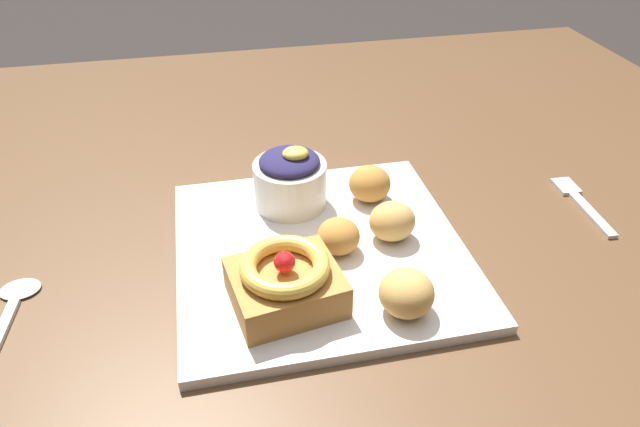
{
  "coord_description": "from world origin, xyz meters",
  "views": [
    {
      "loc": [
        -0.1,
        -0.57,
        1.13
      ],
      "look_at": [
        0.0,
        -0.08,
        0.77
      ],
      "focal_mm": 32.3,
      "sensor_mm": 36.0,
      "label": 1
    }
  ],
  "objects_px": {
    "cake_slice": "(285,282)",
    "fritter_extra": "(338,236)",
    "berry_ramekin": "(290,179)",
    "fritter_front": "(392,221)",
    "fork": "(580,201)",
    "spoon": "(12,308)",
    "fritter_middle": "(406,293)",
    "front_plate": "(324,249)",
    "fritter_back": "(370,184)"
  },
  "relations": [
    {
      "from": "berry_ramekin",
      "to": "fritter_extra",
      "type": "height_order",
      "value": "berry_ramekin"
    },
    {
      "from": "front_plate",
      "to": "fritter_back",
      "type": "bearing_deg",
      "value": 46.65
    },
    {
      "from": "spoon",
      "to": "fritter_middle",
      "type": "bearing_deg",
      "value": -98.85
    },
    {
      "from": "spoon",
      "to": "cake_slice",
      "type": "bearing_deg",
      "value": -97.18
    },
    {
      "from": "berry_ramekin",
      "to": "spoon",
      "type": "distance_m",
      "value": 0.31
    },
    {
      "from": "berry_ramekin",
      "to": "fritter_front",
      "type": "bearing_deg",
      "value": -42.48
    },
    {
      "from": "spoon",
      "to": "front_plate",
      "type": "bearing_deg",
      "value": -81.19
    },
    {
      "from": "fritter_front",
      "to": "fritter_extra",
      "type": "xyz_separation_m",
      "value": [
        -0.06,
        -0.01,
        -0.0
      ]
    },
    {
      "from": "cake_slice",
      "to": "fritter_front",
      "type": "height_order",
      "value": "cake_slice"
    },
    {
      "from": "berry_ramekin",
      "to": "fritter_extra",
      "type": "bearing_deg",
      "value": -70.73
    },
    {
      "from": "berry_ramekin",
      "to": "fritter_front",
      "type": "height_order",
      "value": "berry_ramekin"
    },
    {
      "from": "fritter_middle",
      "to": "fritter_front",
      "type": "bearing_deg",
      "value": 78.87
    },
    {
      "from": "fritter_front",
      "to": "spoon",
      "type": "xyz_separation_m",
      "value": [
        -0.39,
        -0.02,
        -0.03
      ]
    },
    {
      "from": "fritter_back",
      "to": "fritter_extra",
      "type": "distance_m",
      "value": 0.11
    },
    {
      "from": "fritter_extra",
      "to": "fork",
      "type": "distance_m",
      "value": 0.32
    },
    {
      "from": "cake_slice",
      "to": "fritter_extra",
      "type": "height_order",
      "value": "cake_slice"
    },
    {
      "from": "fritter_extra",
      "to": "spoon",
      "type": "xyz_separation_m",
      "value": [
        -0.33,
        -0.01,
        -0.03
      ]
    },
    {
      "from": "berry_ramekin",
      "to": "fork",
      "type": "xyz_separation_m",
      "value": [
        0.35,
        -0.06,
        -0.04
      ]
    },
    {
      "from": "fritter_middle",
      "to": "fritter_extra",
      "type": "distance_m",
      "value": 0.11
    },
    {
      "from": "fritter_back",
      "to": "cake_slice",
      "type": "bearing_deg",
      "value": -129.31
    },
    {
      "from": "cake_slice",
      "to": "fritter_middle",
      "type": "distance_m",
      "value": 0.11
    },
    {
      "from": "fork",
      "to": "fritter_middle",
      "type": "bearing_deg",
      "value": 120.47
    },
    {
      "from": "spoon",
      "to": "fritter_front",
      "type": "bearing_deg",
      "value": -82.15
    },
    {
      "from": "fritter_back",
      "to": "spoon",
      "type": "distance_m",
      "value": 0.4
    },
    {
      "from": "cake_slice",
      "to": "fritter_front",
      "type": "distance_m",
      "value": 0.15
    },
    {
      "from": "fritter_front",
      "to": "fork",
      "type": "xyz_separation_m",
      "value": [
        0.25,
        0.03,
        -0.03
      ]
    },
    {
      "from": "front_plate",
      "to": "fritter_middle",
      "type": "relative_size",
      "value": 5.81
    },
    {
      "from": "berry_ramekin",
      "to": "cake_slice",
      "type": "bearing_deg",
      "value": -101.16
    },
    {
      "from": "berry_ramekin",
      "to": "fritter_middle",
      "type": "relative_size",
      "value": 1.62
    },
    {
      "from": "berry_ramekin",
      "to": "fritter_front",
      "type": "relative_size",
      "value": 1.69
    },
    {
      "from": "cake_slice",
      "to": "fritter_extra",
      "type": "distance_m",
      "value": 0.09
    },
    {
      "from": "front_plate",
      "to": "fork",
      "type": "bearing_deg",
      "value": 5.28
    },
    {
      "from": "cake_slice",
      "to": "berry_ramekin",
      "type": "bearing_deg",
      "value": 78.84
    },
    {
      "from": "fritter_back",
      "to": "fork",
      "type": "bearing_deg",
      "value": -10.22
    },
    {
      "from": "cake_slice",
      "to": "spoon",
      "type": "xyz_separation_m",
      "value": [
        -0.26,
        0.06,
        -0.04
      ]
    },
    {
      "from": "fritter_extra",
      "to": "spoon",
      "type": "relative_size",
      "value": 0.36
    },
    {
      "from": "front_plate",
      "to": "fritter_extra",
      "type": "height_order",
      "value": "fritter_extra"
    },
    {
      "from": "fritter_back",
      "to": "fritter_extra",
      "type": "bearing_deg",
      "value": -123.85
    },
    {
      "from": "fritter_back",
      "to": "spoon",
      "type": "xyz_separation_m",
      "value": [
        -0.39,
        -0.1,
        -0.03
      ]
    },
    {
      "from": "fritter_front",
      "to": "fork",
      "type": "bearing_deg",
      "value": 7.16
    },
    {
      "from": "cake_slice",
      "to": "fritter_middle",
      "type": "relative_size",
      "value": 2.15
    },
    {
      "from": "fritter_front",
      "to": "fritter_extra",
      "type": "bearing_deg",
      "value": -170.68
    },
    {
      "from": "berry_ramekin",
      "to": "fritter_back",
      "type": "xyz_separation_m",
      "value": [
        0.09,
        -0.01,
        -0.01
      ]
    },
    {
      "from": "berry_ramekin",
      "to": "fork",
      "type": "distance_m",
      "value": 0.36
    },
    {
      "from": "fritter_back",
      "to": "fritter_extra",
      "type": "xyz_separation_m",
      "value": [
        -0.06,
        -0.09,
        -0.0
      ]
    },
    {
      "from": "berry_ramekin",
      "to": "fritter_back",
      "type": "relative_size",
      "value": 1.72
    },
    {
      "from": "fritter_extra",
      "to": "spoon",
      "type": "height_order",
      "value": "fritter_extra"
    },
    {
      "from": "fritter_front",
      "to": "fritter_middle",
      "type": "relative_size",
      "value": 0.96
    },
    {
      "from": "fritter_back",
      "to": "fork",
      "type": "distance_m",
      "value": 0.26
    },
    {
      "from": "cake_slice",
      "to": "fritter_back",
      "type": "distance_m",
      "value": 0.2
    }
  ]
}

